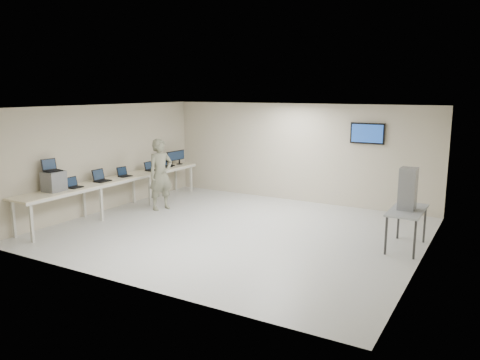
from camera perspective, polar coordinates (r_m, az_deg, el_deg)
The scene contains 14 objects.
room at distance 10.47m, azimuth -0.23°, elevation 1.26°, with size 8.01×7.01×2.81m.
workbench at distance 12.71m, azimuth -14.63°, elevation -0.06°, with size 0.76×6.00×0.90m.
equipment_box at distance 11.43m, azimuth -21.75°, elevation -0.15°, with size 0.38×0.44×0.46m, color slate.
laptop_on_box at distance 11.42m, azimuth -22.03°, elevation 1.36°, with size 0.36×0.41×0.28m.
laptop_0 at distance 11.72m, azimuth -19.59°, elevation -0.55°, with size 0.27×0.33×0.25m.
laptop_1 at distance 12.31m, azimuth -16.62°, elevation 0.20°, with size 0.32×0.39×0.31m.
laptop_2 at distance 12.85m, azimuth -13.98°, elevation 0.72°, with size 0.31×0.36×0.25m.
laptop_3 at distance 13.64m, azimuth -10.91°, elevation 1.42°, with size 0.27×0.33×0.25m.
laptop_4 at distance 14.20m, azimuth -9.24°, elevation 1.86°, with size 0.39×0.41×0.27m.
monitor_near at distance 14.36m, azimuth -8.34°, elevation 2.77°, with size 0.20×0.44×0.44m.
monitor_far at distance 14.66m, azimuth -7.41°, elevation 2.95°, with size 0.20×0.44×0.43m.
soldier at distance 12.65m, azimuth -9.64°, elevation 0.67°, with size 0.69×0.46×1.90m, color #5B614F.
side_table at distance 9.98m, azimuth 19.72°, elevation -3.81°, with size 0.63×1.36×0.81m.
storage_bins at distance 9.88m, azimuth 19.79°, elevation -1.01°, with size 0.32×0.36×0.84m.
Camera 1 is at (5.21, -8.87, 3.16)m, focal length 35.00 mm.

